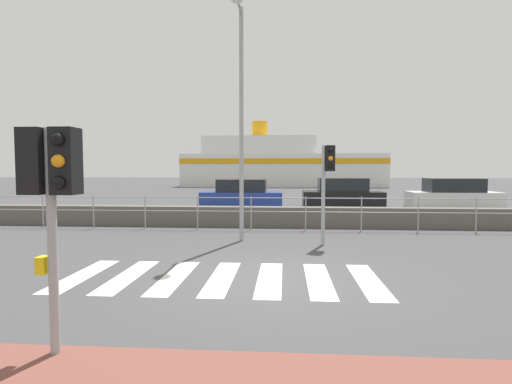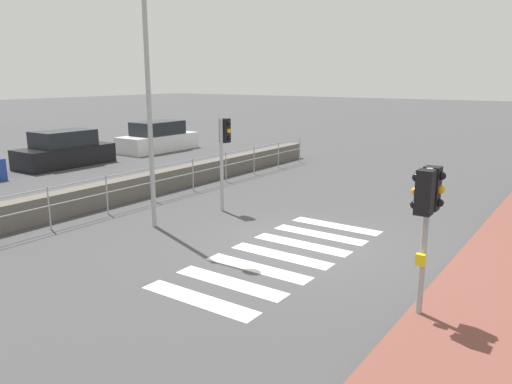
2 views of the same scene
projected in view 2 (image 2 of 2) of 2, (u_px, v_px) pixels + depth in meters
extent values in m
plane|color=#424244|center=(303.00, 244.00, 11.64)|extent=(160.00, 160.00, 0.00)
cube|color=brown|center=(494.00, 281.00, 9.34)|extent=(24.00, 1.80, 0.12)
cube|color=silver|center=(199.00, 300.00, 8.71)|extent=(0.45, 2.40, 0.01)
cube|color=silver|center=(230.00, 283.00, 9.43)|extent=(0.45, 2.40, 0.01)
cube|color=silver|center=(257.00, 268.00, 10.15)|extent=(0.45, 2.40, 0.01)
cube|color=silver|center=(281.00, 255.00, 10.87)|extent=(0.45, 2.40, 0.01)
cube|color=silver|center=(301.00, 244.00, 11.59)|extent=(0.45, 2.40, 0.01)
cube|color=silver|center=(320.00, 235.00, 12.31)|extent=(0.45, 2.40, 0.01)
cube|color=silver|center=(336.00, 226.00, 13.02)|extent=(0.45, 2.40, 0.01)
cube|color=#605B54|center=(113.00, 192.00, 15.30)|extent=(22.04, 0.55, 0.70)
cylinder|color=#9EA0A3|center=(131.00, 172.00, 14.65)|extent=(19.84, 0.03, 0.03)
cylinder|color=#9EA0A3|center=(131.00, 187.00, 14.75)|extent=(19.84, 0.03, 0.03)
cylinder|color=#9EA0A3|center=(49.00, 208.00, 12.60)|extent=(0.04, 0.04, 1.13)
cylinder|color=#9EA0A3|center=(107.00, 195.00, 14.04)|extent=(0.04, 0.04, 1.13)
cylinder|color=#9EA0A3|center=(154.00, 184.00, 15.48)|extent=(0.04, 0.04, 1.13)
cylinder|color=#9EA0A3|center=(193.00, 175.00, 16.93)|extent=(0.04, 0.04, 1.13)
cylinder|color=#9EA0A3|center=(226.00, 167.00, 18.37)|extent=(0.04, 0.04, 1.13)
cylinder|color=#9EA0A3|center=(254.00, 160.00, 19.81)|extent=(0.04, 0.04, 1.13)
cylinder|color=#9EA0A3|center=(278.00, 155.00, 21.25)|extent=(0.04, 0.04, 1.13)
cylinder|color=#9EA0A3|center=(300.00, 150.00, 22.69)|extent=(0.04, 0.04, 1.13)
cylinder|color=#9EA0A3|center=(424.00, 246.00, 7.73)|extent=(0.10, 0.10, 2.47)
cube|color=black|center=(425.00, 192.00, 7.40)|extent=(0.24, 0.24, 0.68)
sphere|color=black|center=(416.00, 177.00, 7.43)|extent=(0.13, 0.13, 0.13)
sphere|color=orange|center=(415.00, 191.00, 7.47)|extent=(0.13, 0.13, 0.13)
sphere|color=black|center=(414.00, 205.00, 7.52)|extent=(0.13, 0.13, 0.13)
cube|color=black|center=(431.00, 188.00, 7.67)|extent=(0.24, 0.24, 0.68)
sphere|color=black|center=(442.00, 176.00, 7.54)|extent=(0.13, 0.13, 0.13)
sphere|color=orange|center=(441.00, 190.00, 7.59)|extent=(0.13, 0.13, 0.13)
sphere|color=black|center=(440.00, 203.00, 7.64)|extent=(0.13, 0.13, 0.13)
cube|color=yellow|center=(421.00, 260.00, 7.69)|extent=(0.10, 0.14, 0.18)
cylinder|color=#9EA0A3|center=(222.00, 166.00, 14.21)|extent=(0.10, 0.10, 2.66)
cube|color=black|center=(225.00, 131.00, 14.13)|extent=(0.24, 0.24, 0.68)
sphere|color=black|center=(229.00, 123.00, 14.00)|extent=(0.13, 0.13, 0.13)
sphere|color=orange|center=(229.00, 131.00, 14.05)|extent=(0.13, 0.13, 0.13)
sphere|color=black|center=(229.00, 138.00, 14.09)|extent=(0.13, 0.13, 0.13)
cylinder|color=#9EA0A3|center=(149.00, 101.00, 12.26)|extent=(0.12, 0.12, 6.46)
cube|color=black|center=(65.00, 156.00, 21.80)|extent=(4.10, 1.78, 0.85)
cube|color=#1E2328|center=(64.00, 138.00, 21.62)|extent=(2.46, 1.56, 0.70)
cube|color=silver|center=(158.00, 143.00, 26.28)|extent=(4.42, 1.74, 0.85)
cube|color=#1E2328|center=(158.00, 128.00, 26.10)|extent=(2.65, 1.53, 0.69)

